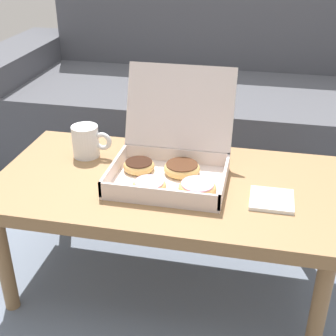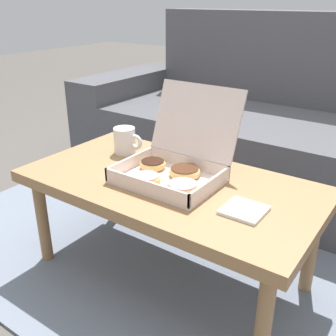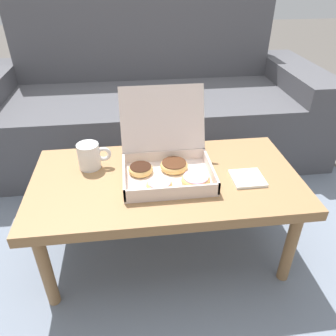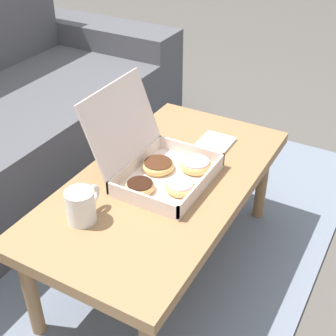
# 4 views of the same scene
# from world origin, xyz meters

# --- Properties ---
(ground_plane) EXTENTS (12.00, 12.00, 0.00)m
(ground_plane) POSITION_xyz_m (0.00, 0.00, 0.00)
(ground_plane) COLOR #514C47
(area_rug) EXTENTS (2.23, 1.89, 0.01)m
(area_rug) POSITION_xyz_m (0.00, 0.30, 0.01)
(area_rug) COLOR slate
(area_rug) RESTS_ON ground_plane
(coffee_table) EXTENTS (1.01, 0.53, 0.40)m
(coffee_table) POSITION_xyz_m (0.00, -0.13, 0.35)
(coffee_table) COLOR #997047
(coffee_table) RESTS_ON ground_plane
(pastry_box) EXTENTS (0.33, 0.35, 0.29)m
(pastry_box) POSITION_xyz_m (0.01, -0.11, 0.45)
(pastry_box) COLOR silver
(pastry_box) RESTS_ON coffee_table
(coffee_mug) EXTENTS (0.13, 0.08, 0.10)m
(coffee_mug) POSITION_xyz_m (-0.28, -0.02, 0.45)
(coffee_mug) COLOR white
(coffee_mug) RESTS_ON coffee_table
(napkin_stack) EXTENTS (0.12, 0.12, 0.01)m
(napkin_stack) POSITION_xyz_m (0.30, -0.18, 0.40)
(napkin_stack) COLOR white
(napkin_stack) RESTS_ON coffee_table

